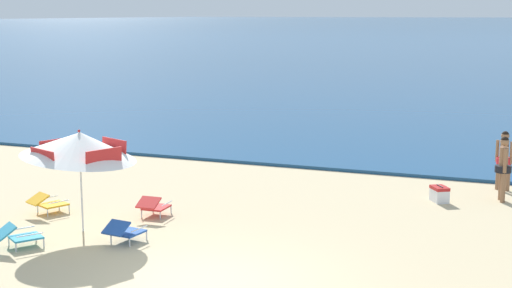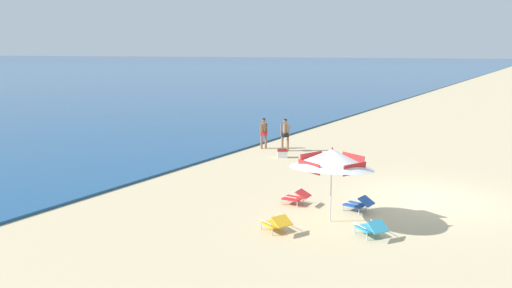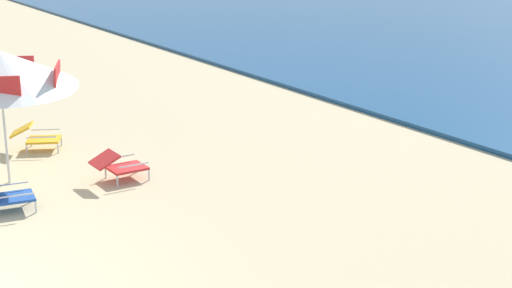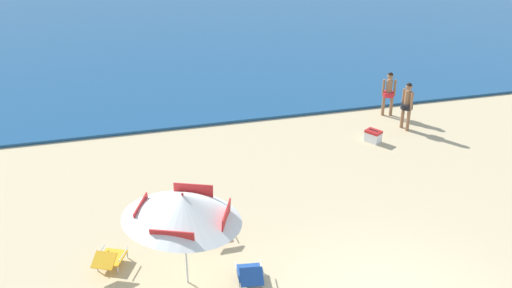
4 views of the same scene
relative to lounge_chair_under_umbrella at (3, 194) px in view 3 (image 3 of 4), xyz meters
name	(u,v)px [view 3 (image 3 of 4)]	position (x,y,z in m)	size (l,w,h in m)	color
lounge_chair_under_umbrella	(3,194)	(0.00, 0.00, 0.00)	(0.65, 0.95, 0.52)	#1E4799
lounge_chair_facing_sea	(36,136)	(-2.93, 1.35, 0.00)	(0.85, 1.02, 0.52)	gold
lounge_chair_spare_folded	(119,165)	(-0.43, 2.01, 0.00)	(0.60, 0.90, 0.52)	red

